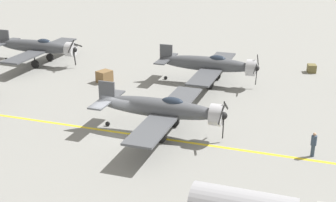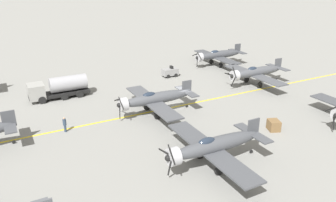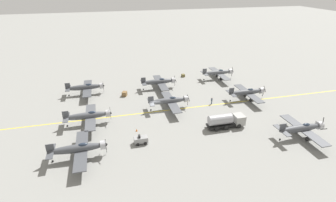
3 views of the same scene
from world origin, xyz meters
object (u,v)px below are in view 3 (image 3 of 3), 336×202
at_px(airplane_near_right, 79,148).
at_px(tow_tractor, 141,140).
at_px(airplane_near_left, 86,87).
at_px(airplane_far_right, 302,128).
at_px(fuel_tanker, 226,121).
at_px(airplane_mid_left, 159,82).
at_px(ground_crew_walking, 212,100).
at_px(traffic_cone, 137,130).
at_px(supply_crate_mid_lane, 125,94).
at_px(airplane_near_center, 89,116).
at_px(airplane_mid_center, 170,101).
at_px(airplane_far_center, 247,92).
at_px(airplane_far_left, 218,73).
at_px(supply_crate_by_tanker, 183,75).

xyz_separation_m(airplane_near_right, tow_tractor, (-1.86, 10.98, -1.22)).
bearing_deg(airplane_near_left, airplane_far_right, 35.63).
bearing_deg(fuel_tanker, tow_tractor, -85.03).
xyz_separation_m(airplane_mid_left, fuel_tanker, (23.95, 8.98, -0.50)).
distance_m(airplane_near_right, fuel_tanker, 29.44).
relative_size(tow_tractor, ground_crew_walking, 1.49).
distance_m(tow_tractor, traffic_cone, 4.51).
xyz_separation_m(airplane_near_left, traffic_cone, (21.88, 10.42, -1.74)).
bearing_deg(supply_crate_mid_lane, airplane_near_center, -34.14).
bearing_deg(airplane_far_right, airplane_mid_center, -137.44).
xyz_separation_m(airplane_far_right, airplane_near_left, (-31.96, -41.50, 0.00)).
bearing_deg(airplane_far_center, airplane_mid_left, -111.96).
bearing_deg(airplane_near_left, tow_tractor, 5.16).
distance_m(airplane_far_left, supply_crate_by_tanker, 10.93).
xyz_separation_m(airplane_near_left, tow_tractor, (26.35, 10.61, -1.22)).
relative_size(airplane_near_left, supply_crate_by_tanker, 11.70).
bearing_deg(airplane_mid_left, fuel_tanker, 10.66).
distance_m(fuel_tanker, supply_crate_by_tanker, 31.44).
xyz_separation_m(fuel_tanker, traffic_cone, (-2.89, -18.45, -1.24)).
xyz_separation_m(airplane_near_left, fuel_tanker, (24.77, 28.86, -0.50)).
bearing_deg(supply_crate_by_tanker, tow_tractor, -29.44).
xyz_separation_m(airplane_mid_left, ground_crew_walking, (13.00, 10.42, -1.06)).
bearing_deg(airplane_near_right, fuel_tanker, 97.81).
bearing_deg(airplane_far_center, supply_crate_by_tanker, -141.51).
height_order(airplane_far_right, airplane_far_center, airplane_far_right).
height_order(airplane_far_center, ground_crew_walking, airplane_far_center).
bearing_deg(airplane_near_center, airplane_far_left, 112.99).
xyz_separation_m(airplane_near_center, tow_tractor, (9.87, 9.59, -1.22)).
relative_size(airplane_far_left, tow_tractor, 4.62).
xyz_separation_m(airplane_mid_center, tow_tractor, (12.77, -8.93, -1.22)).
bearing_deg(supply_crate_by_tanker, airplane_mid_center, -25.61).
height_order(ground_crew_walking, supply_crate_mid_lane, ground_crew_walking).
bearing_deg(airplane_near_left, fuel_tanker, 32.60).
xyz_separation_m(airplane_far_right, ground_crew_walking, (-18.16, -11.20, -1.06)).
relative_size(airplane_near_right, fuel_tanker, 1.50).
bearing_deg(supply_crate_mid_lane, airplane_mid_left, 105.14).
distance_m(supply_crate_by_tanker, supply_crate_mid_lane, 21.96).
distance_m(airplane_far_right, supply_crate_by_tanker, 40.55).
bearing_deg(airplane_near_center, supply_crate_by_tanker, 126.17).
relative_size(airplane_far_right, supply_crate_mid_lane, 8.68).
xyz_separation_m(airplane_near_right, fuel_tanker, (-3.45, 29.23, -0.50)).
relative_size(airplane_far_right, airplane_near_left, 1.00).
relative_size(airplane_mid_left, fuel_tanker, 1.50).
distance_m(airplane_near_center, tow_tractor, 13.82).
height_order(airplane_near_center, traffic_cone, airplane_near_center).
distance_m(airplane_mid_center, fuel_tanker, 14.57).
xyz_separation_m(airplane_far_center, ground_crew_walking, (0.25, -9.78, -1.06)).
xyz_separation_m(airplane_far_left, traffic_cone, (24.11, -28.70, -1.74)).
xyz_separation_m(airplane_mid_left, airplane_near_left, (-0.81, -19.88, 0.00)).
relative_size(airplane_mid_left, supply_crate_by_tanker, 11.70).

